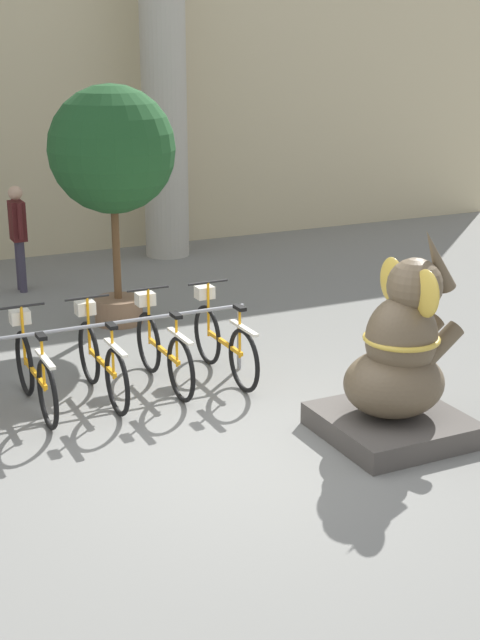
% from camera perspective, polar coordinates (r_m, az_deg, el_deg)
% --- Properties ---
extents(ground_plane, '(60.00, 60.00, 0.00)m').
position_cam_1_polar(ground_plane, '(8.19, 0.13, -8.43)').
color(ground_plane, slate).
extents(building_facade, '(20.00, 0.20, 6.00)m').
position_cam_1_polar(building_facade, '(15.58, -14.37, 14.78)').
color(building_facade, '#C6B78E').
rests_on(building_facade, ground_plane).
extents(column_right, '(0.94, 0.94, 5.16)m').
position_cam_1_polar(column_right, '(15.28, -4.88, 13.78)').
color(column_right, '#ADA899').
rests_on(column_right, ground_plane).
extents(bike_rack, '(3.41, 0.05, 0.77)m').
position_cam_1_polar(bike_rack, '(9.41, -9.16, -1.24)').
color(bike_rack, gray).
rests_on(bike_rack, ground_plane).
extents(bicycle_1, '(0.48, 1.65, 0.99)m').
position_cam_1_polar(bicycle_1, '(9.18, -13.03, -3.23)').
color(bicycle_1, black).
rests_on(bicycle_1, ground_plane).
extents(bicycle_2, '(0.48, 1.65, 0.99)m').
position_cam_1_polar(bicycle_2, '(9.36, -8.88, -2.56)').
color(bicycle_2, black).
rests_on(bicycle_2, ground_plane).
extents(bicycle_3, '(0.48, 1.65, 0.99)m').
position_cam_1_polar(bicycle_3, '(9.61, -4.97, -1.87)').
color(bicycle_3, black).
rests_on(bicycle_3, ground_plane).
extents(bicycle_4, '(0.48, 1.65, 0.99)m').
position_cam_1_polar(bicycle_4, '(9.84, -1.07, -1.36)').
color(bicycle_4, black).
rests_on(bicycle_4, ground_plane).
extents(elephant_statue, '(1.26, 1.26, 1.99)m').
position_cam_1_polar(elephant_statue, '(8.40, 10.12, -3.08)').
color(elephant_statue, '#4C4742').
rests_on(elephant_statue, ground_plane).
extents(person_pedestrian, '(0.21, 0.47, 1.58)m').
position_cam_1_polar(person_pedestrian, '(13.53, -14.02, 5.65)').
color(person_pedestrian, '#383342').
rests_on(person_pedestrian, ground_plane).
extents(potted_tree, '(1.61, 1.61, 3.09)m').
position_cam_1_polar(potted_tree, '(11.47, -8.18, 10.41)').
color(potted_tree, brown).
rests_on(potted_tree, ground_plane).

